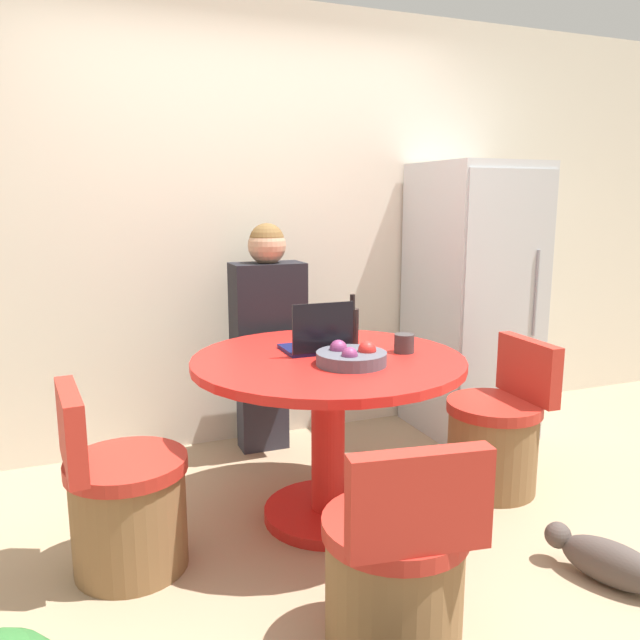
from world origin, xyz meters
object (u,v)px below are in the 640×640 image
at_px(chair_near_camera, 396,577).
at_px(bottle, 352,326).
at_px(person_seated, 266,330).
at_px(fruit_bowl, 352,357).
at_px(chair_right_side, 495,438).
at_px(laptop, 317,341).
at_px(refrigerator, 472,300).
at_px(chair_left_side, 125,506).
at_px(dining_table, 328,404).
at_px(cat, 607,561).

height_order(chair_near_camera, bottle, bottle).
bearing_deg(person_seated, fruit_bowl, 94.68).
distance_m(chair_right_side, laptop, 1.09).
bearing_deg(fruit_bowl, refrigerator, 36.16).
relative_size(chair_near_camera, bottle, 3.11).
relative_size(chair_right_side, bottle, 3.11).
relative_size(chair_left_side, fruit_bowl, 2.56).
height_order(dining_table, chair_right_side, dining_table).
relative_size(chair_left_side, person_seated, 0.58).
bearing_deg(chair_right_side, person_seated, -130.28).
distance_m(chair_near_camera, person_seated, 1.80).
distance_m(chair_left_side, cat, 1.91).
xyz_separation_m(bottle, cat, (0.62, -1.03, -0.78)).
xyz_separation_m(chair_near_camera, bottle, (0.33, 1.07, 0.60)).
bearing_deg(fruit_bowl, laptop, 102.08).
relative_size(dining_table, laptop, 4.22).
distance_m(dining_table, laptop, 0.29).
bearing_deg(fruit_bowl, bottle, 65.16).
height_order(laptop, bottle, bottle).
bearing_deg(fruit_bowl, chair_left_side, 175.19).
bearing_deg(dining_table, laptop, 97.75).
bearing_deg(laptop, cat, 130.53).
relative_size(laptop, cat, 0.58).
distance_m(chair_near_camera, bottle, 1.27).
bearing_deg(dining_table, person_seated, 92.70).
relative_size(fruit_bowl, bottle, 1.21).
bearing_deg(cat, dining_table, 20.11).
bearing_deg(refrigerator, dining_table, -149.74).
xyz_separation_m(chair_right_side, cat, (-0.10, -0.84, -0.18)).
distance_m(refrigerator, laptop, 1.46).
xyz_separation_m(dining_table, fruit_bowl, (0.04, -0.16, 0.26)).
height_order(chair_right_side, chair_left_side, same).
xyz_separation_m(fruit_bowl, bottle, (0.15, 0.33, 0.06)).
xyz_separation_m(refrigerator, chair_left_side, (-2.20, -0.83, -0.58)).
distance_m(chair_near_camera, laptop, 1.16).
xyz_separation_m(person_seated, bottle, (0.23, -0.67, 0.13)).
distance_m(dining_table, chair_right_side, 0.96).
relative_size(chair_near_camera, cat, 1.56).
distance_m(dining_table, chair_near_camera, 0.96).
bearing_deg(person_seated, laptop, 92.00).
height_order(chair_left_side, fruit_bowl, fruit_bowl).
bearing_deg(bottle, person_seated, 109.13).
distance_m(chair_left_side, laptop, 1.07).
relative_size(chair_near_camera, laptop, 2.67).
bearing_deg(laptop, chair_near_camera, 83.21).
xyz_separation_m(chair_left_side, person_seated, (0.87, 0.91, 0.47)).
distance_m(chair_right_side, chair_left_side, 1.82).
bearing_deg(person_seated, refrigerator, 176.52).
distance_m(refrigerator, person_seated, 1.34).
xyz_separation_m(refrigerator, fruit_bowl, (-1.25, -0.91, -0.03)).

